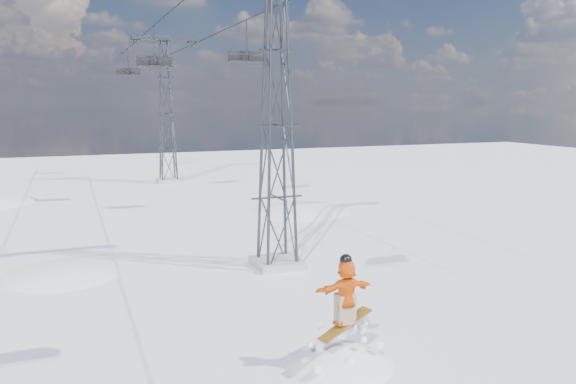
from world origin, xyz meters
The scene contains 8 objects.
ground centered at (0.00, 0.00, 0.00)m, with size 120.00×120.00×0.00m, color white.
snow_terrain centered at (-4.77, 21.24, -9.59)m, with size 39.00×37.00×22.00m.
lift_tower_near centered at (0.80, 8.00, 5.47)m, with size 5.20×1.80×11.43m.
lift_tower_far centered at (0.80, 33.00, 5.47)m, with size 5.20×1.80×11.43m.
haul_cables centered at (0.80, 19.50, 10.85)m, with size 4.46×51.00×0.06m.
lift_chair_mid centered at (3.00, 18.79, 8.83)m, with size 2.04×0.59×2.52m.
lift_chair_far centered at (-1.40, 23.25, 8.74)m, with size 2.13×0.61×2.64m.
lift_chair_extra centered at (-1.40, 38.56, 8.90)m, with size 1.96×0.56×2.43m.
Camera 1 is at (-6.56, -11.91, 6.35)m, focal length 35.00 mm.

